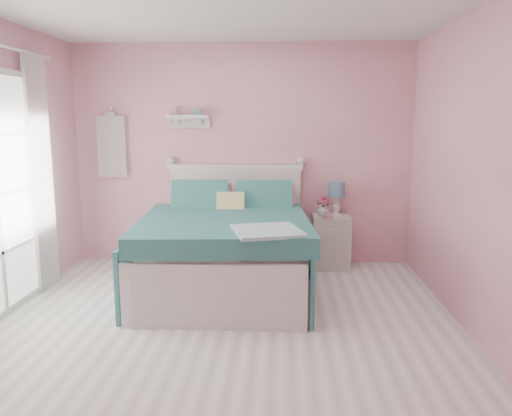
# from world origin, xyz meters

# --- Properties ---
(floor) EXTENTS (4.50, 4.50, 0.00)m
(floor) POSITION_xyz_m (0.00, 0.00, 0.00)
(floor) COLOR beige
(floor) RESTS_ON ground
(room_shell) EXTENTS (4.50, 4.50, 4.50)m
(room_shell) POSITION_xyz_m (0.00, 0.00, 1.58)
(room_shell) COLOR pink
(room_shell) RESTS_ON floor
(bed) EXTENTS (1.74, 2.11, 1.20)m
(bed) POSITION_xyz_m (-0.07, 1.21, 0.41)
(bed) COLOR silver
(bed) RESTS_ON floor
(nightstand) EXTENTS (0.43, 0.43, 0.62)m
(nightstand) POSITION_xyz_m (1.05, 2.02, 0.31)
(nightstand) COLOR beige
(nightstand) RESTS_ON floor
(table_lamp) EXTENTS (0.20, 0.20, 0.39)m
(table_lamp) POSITION_xyz_m (1.11, 2.07, 0.89)
(table_lamp) COLOR white
(table_lamp) RESTS_ON nightstand
(vase) EXTENTS (0.16, 0.16, 0.14)m
(vase) POSITION_xyz_m (0.95, 2.00, 0.69)
(vase) COLOR silver
(vase) RESTS_ON nightstand
(teacup) EXTENTS (0.10, 0.10, 0.07)m
(teacup) POSITION_xyz_m (1.00, 1.85, 0.66)
(teacup) COLOR #CE8A95
(teacup) RESTS_ON nightstand
(roses) EXTENTS (0.14, 0.11, 0.12)m
(roses) POSITION_xyz_m (0.95, 2.00, 0.80)
(roses) COLOR #C84470
(roses) RESTS_ON vase
(wall_shelf) EXTENTS (0.50, 0.15, 0.25)m
(wall_shelf) POSITION_xyz_m (-0.63, 2.19, 1.73)
(wall_shelf) COLOR silver
(wall_shelf) RESTS_ON room_shell
(hanging_dress) EXTENTS (0.34, 0.03, 0.72)m
(hanging_dress) POSITION_xyz_m (-1.55, 2.18, 1.40)
(hanging_dress) COLOR white
(hanging_dress) RESTS_ON room_shell
(curtain_far) EXTENTS (0.04, 0.40, 2.32)m
(curtain_far) POSITION_xyz_m (-1.92, 1.14, 1.18)
(curtain_far) COLOR white
(curtain_far) RESTS_ON floor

